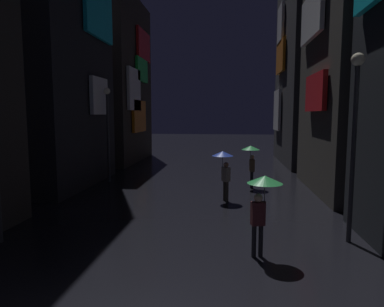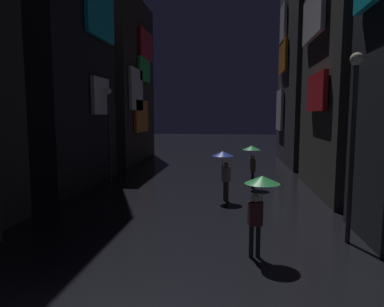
# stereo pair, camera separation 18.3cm
# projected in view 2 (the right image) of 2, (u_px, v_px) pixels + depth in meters

# --- Properties ---
(building_left_mid) EXTENTS (4.25, 7.19, 18.20)m
(building_left_mid) POSITION_uv_depth(u_px,v_px,m) (50.00, 5.00, 17.01)
(building_left_mid) COLOR black
(building_left_mid) RESTS_ON ground
(building_left_far) EXTENTS (4.25, 8.34, 12.48)m
(building_left_far) POSITION_uv_depth(u_px,v_px,m) (117.00, 82.00, 26.76)
(building_left_far) COLOR #2D2826
(building_left_far) RESTS_ON ground
(building_right_mid) EXTENTS (4.25, 7.20, 12.72)m
(building_right_mid) POSITION_uv_depth(u_px,v_px,m) (363.00, 55.00, 15.51)
(building_right_mid) COLOR #33302D
(building_right_mid) RESTS_ON ground
(building_right_far) EXTENTS (4.25, 8.97, 17.82)m
(building_right_far) POSITION_uv_depth(u_px,v_px,m) (315.00, 43.00, 24.98)
(building_right_far) COLOR #232328
(building_right_far) RESTS_ON ground
(pedestrian_midstreet_left_blue) EXTENTS (0.90, 0.90, 2.12)m
(pedestrian_midstreet_left_blue) POSITION_uv_depth(u_px,v_px,m) (224.00, 162.00, 14.48)
(pedestrian_midstreet_left_blue) COLOR #38332D
(pedestrian_midstreet_left_blue) RESTS_ON ground
(pedestrian_far_right_green) EXTENTS (0.90, 0.90, 2.12)m
(pedestrian_far_right_green) POSITION_uv_depth(u_px,v_px,m) (260.00, 193.00, 8.69)
(pedestrian_far_right_green) COLOR black
(pedestrian_far_right_green) RESTS_ON ground
(pedestrian_near_crossing_green) EXTENTS (0.90, 0.90, 2.12)m
(pedestrian_near_crossing_green) POSITION_uv_depth(u_px,v_px,m) (252.00, 155.00, 17.00)
(pedestrian_near_crossing_green) COLOR black
(pedestrian_near_crossing_green) RESTS_ON ground
(streetlamp_left_far) EXTENTS (0.36, 0.36, 5.09)m
(streetlamp_left_far) POSITION_uv_depth(u_px,v_px,m) (109.00, 123.00, 18.48)
(streetlamp_left_far) COLOR #2D2D33
(streetlamp_left_far) RESTS_ON ground
(streetlamp_right_near) EXTENTS (0.36, 0.36, 5.34)m
(streetlamp_right_near) POSITION_uv_depth(u_px,v_px,m) (353.00, 126.00, 9.47)
(streetlamp_right_near) COLOR #2D2D33
(streetlamp_right_near) RESTS_ON ground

